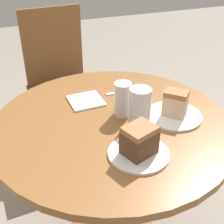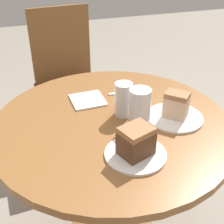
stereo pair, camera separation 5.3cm
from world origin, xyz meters
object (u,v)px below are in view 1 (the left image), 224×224
Objects in this scene: chair at (62,83)px; plate_far at (139,153)px; plate_near at (174,116)px; glass_water at (140,109)px; cake_slice_near at (175,103)px; glass_lemonade at (123,101)px; cake_slice_far at (139,140)px.

plate_far is at bearing -92.22° from chair.
plate_near and plate_far have the same top height.
plate_near is 1.48× the size of glass_water.
glass_lemonade is at bearing 154.39° from cake_slice_near.
cake_slice_near is at bearing 36.12° from cake_slice_far.
glass_water is at bearing 65.04° from plate_far.
chair reaches higher than plate_far.
cake_slice_far is at bearing -92.22° from chair.
cake_slice_near is 0.78× the size of glass_lemonade.
plate_far is at bearing -99.98° from glass_lemonade.
cake_slice_far is at bearing -114.96° from glass_water.
plate_near is at bearing -25.61° from glass_lemonade.
chair reaches higher than glass_water.
glass_lemonade reaches higher than cake_slice_far.
cake_slice_near reaches higher than plate_far.
cake_slice_near is at bearing -25.61° from glass_lemonade.
chair is 7.40× the size of cake_slice_far.
cake_slice_far is at bearing -143.88° from cake_slice_near.
cake_slice_far is 0.91× the size of glass_lemonade.
cake_slice_far is at bearing -143.88° from plate_near.
glass_water reaches higher than cake_slice_near.
plate_near is (0.27, -0.94, 0.25)m from chair.
cake_slice_far is 0.84× the size of glass_water.
chair is at bearing 97.22° from glass_water.
plate_far is at bearing -114.96° from glass_water.
plate_near is at bearing 36.12° from plate_far.
cake_slice_near is at bearing -78.30° from chair.
chair is at bearing 92.08° from plate_far.
plate_near is 0.29m from cake_slice_far.
glass_water reaches higher than plate_far.
glass_lemonade reaches higher than plate_near.
glass_water is (0.08, 0.17, 0.00)m from cake_slice_far.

